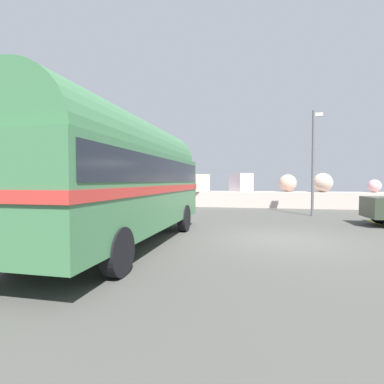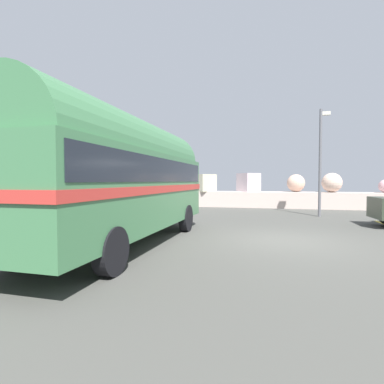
{
  "view_description": "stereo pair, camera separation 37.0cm",
  "coord_description": "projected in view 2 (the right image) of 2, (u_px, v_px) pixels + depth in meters",
  "views": [
    {
      "loc": [
        -0.91,
        -9.48,
        1.85
      ],
      "look_at": [
        -2.71,
        -0.67,
        1.52
      ],
      "focal_mm": 27.57,
      "sensor_mm": 36.0,
      "label": 1
    },
    {
      "loc": [
        -0.54,
        -9.4,
        1.85
      ],
      "look_at": [
        -2.71,
        -0.67,
        1.52
      ],
      "focal_mm": 27.57,
      "sensor_mm": 36.0,
      "label": 2
    }
  ],
  "objects": [
    {
      "name": "ground",
      "position": [
        283.0,
        241.0,
        9.06
      ],
      "size": [
        32.0,
        26.0,
        0.02
      ],
      "color": "#444540"
    },
    {
      "name": "breakwater",
      "position": [
        270.0,
        196.0,
        20.51
      ],
      "size": [
        31.36,
        2.35,
        2.47
      ],
      "color": "#BDAAA0",
      "rests_on": "ground"
    },
    {
      "name": "vintage_coach",
      "position": [
        124.0,
        174.0,
        8.42
      ],
      "size": [
        2.59,
        8.63,
        3.7
      ],
      "rotation": [
        0.0,
        0.0,
        -0.02
      ],
      "color": "black",
      "rests_on": "ground"
    },
    {
      "name": "lamp_post",
      "position": [
        321.0,
        156.0,
        15.14
      ],
      "size": [
        0.63,
        0.86,
        5.51
      ],
      "color": "#5B5B60",
      "rests_on": "ground"
    }
  ]
}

